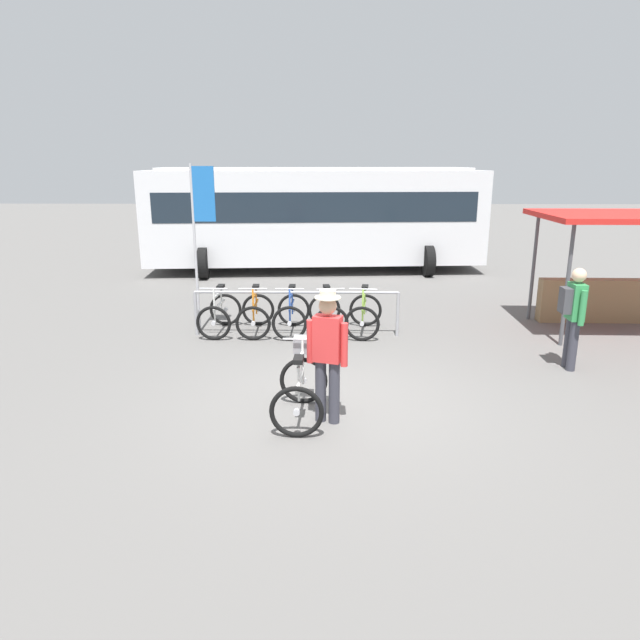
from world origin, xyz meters
name	(u,v)px	position (x,y,z in m)	size (l,w,h in m)	color
ground_plane	(336,403)	(0.00, 0.00, 0.00)	(80.00, 80.00, 0.00)	#605E5B
bike_rack_rail	(296,301)	(-0.72, 3.18, 0.68)	(3.91, 0.07, 0.88)	#99999E
racked_bike_white	(220,314)	(-2.22, 3.36, 0.37)	(0.71, 1.12, 0.97)	black
racked_bike_orange	(256,314)	(-1.52, 3.36, 0.37)	(0.69, 1.11, 0.97)	black
racked_bike_blue	(292,315)	(-0.82, 3.35, 0.37)	(0.68, 1.13, 0.98)	black
racked_bike_teal	(328,315)	(-0.12, 3.35, 0.37)	(0.80, 1.17, 0.97)	black
racked_bike_lime	(364,315)	(0.58, 3.35, 0.37)	(0.79, 1.17, 0.97)	black
featured_bicycle	(301,384)	(-0.47, -0.44, 0.45)	(0.70, 1.19, 0.97)	black
person_with_featured_bike	(328,351)	(-0.12, -0.59, 0.95)	(0.51, 0.32, 1.72)	#383842
pedestrian_with_backpack	(573,312)	(3.74, 1.42, 0.94)	(0.34, 0.53, 1.64)	#383842
bus_distant	(315,213)	(-0.54, 10.19, 1.74)	(10.16, 3.89, 3.08)	silver
market_stall	(611,259)	(5.44, 3.86, 1.39)	(3.14, 2.35, 2.30)	#4C4C51
banner_flag	(200,217)	(-2.51, 3.40, 2.23)	(0.45, 0.05, 3.20)	#B2B2B7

